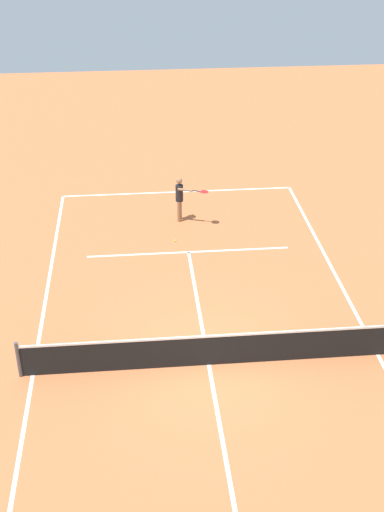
% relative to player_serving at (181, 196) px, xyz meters
% --- Properties ---
extents(ground_plane, '(60.00, 60.00, 0.00)m').
position_rel_player_serving_xyz_m(ground_plane, '(-0.07, 8.45, -1.02)').
color(ground_plane, '#C66B3D').
extents(court_lines, '(9.30, 22.07, 0.01)m').
position_rel_player_serving_xyz_m(court_lines, '(-0.07, 8.45, -1.01)').
color(court_lines, white).
rests_on(court_lines, ground).
extents(tennis_net, '(9.90, 0.10, 1.07)m').
position_rel_player_serving_xyz_m(tennis_net, '(-0.07, 8.45, -0.52)').
color(tennis_net, '#4C4C51').
rests_on(tennis_net, ground).
extents(player_serving, '(1.20, 0.89, 1.71)m').
position_rel_player_serving_xyz_m(player_serving, '(0.00, 0.00, 0.00)').
color(player_serving, '#9E704C').
rests_on(player_serving, ground).
extents(tennis_ball, '(0.07, 0.07, 0.07)m').
position_rel_player_serving_xyz_m(tennis_ball, '(0.33, 1.61, -0.98)').
color(tennis_ball, '#CCE033').
rests_on(tennis_ball, ground).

